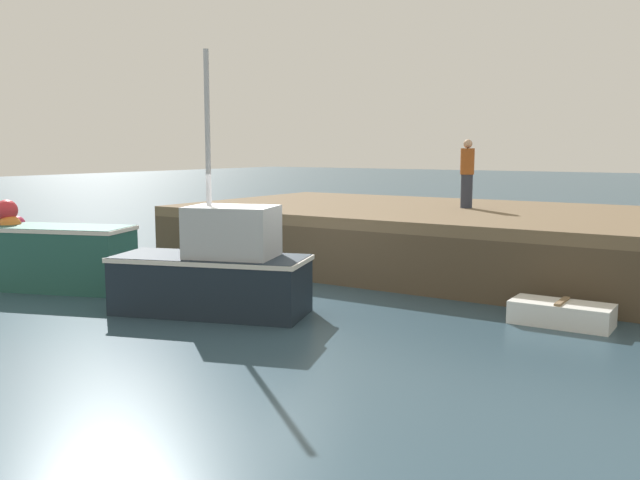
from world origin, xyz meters
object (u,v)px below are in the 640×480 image
Objects in this scene: fishing_boat_near_left at (54,254)px; fishing_boat_near_right at (215,271)px; dockworker at (467,174)px; rowboat at (561,314)px.

fishing_boat_near_right is at bearing 2.26° from fishing_boat_near_left.
fishing_boat_near_left is 0.74× the size of fishing_boat_near_right.
fishing_boat_near_left is 2.02× the size of dockworker.
rowboat is (9.79, 2.72, -0.55)m from fishing_boat_near_left.
fishing_boat_near_left is 9.80m from dockworker.
fishing_boat_near_left is at bearing -130.39° from dockworker.
dockworker is at bearing 75.18° from fishing_boat_near_right.
rowboat is at bearing 25.14° from fishing_boat_near_right.
rowboat is (5.43, 2.55, -0.58)m from fishing_boat_near_right.
fishing_boat_near_right is at bearing -154.86° from rowboat.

